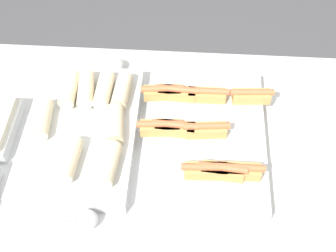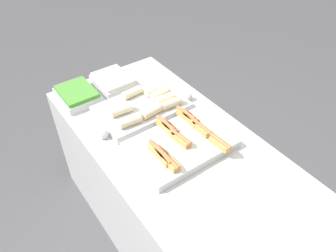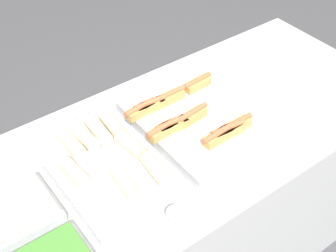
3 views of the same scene
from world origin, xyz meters
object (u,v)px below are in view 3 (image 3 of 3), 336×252
(tray_side_back, at_px, (11,216))
(serving_spoon_far, at_px, (80,116))
(tray_hotdogs, at_px, (191,122))
(serving_spoon_near, at_px, (171,215))
(tray_wraps, at_px, (106,164))

(tray_side_back, xyz_separation_m, serving_spoon_far, (0.43, 0.32, -0.01))
(tray_hotdogs, distance_m, serving_spoon_near, 0.46)
(serving_spoon_near, bearing_deg, tray_hotdogs, 43.05)
(tray_hotdogs, height_order, serving_spoon_far, tray_hotdogs)
(tray_side_back, relative_size, serving_spoon_far, 1.22)
(tray_hotdogs, xyz_separation_m, serving_spoon_far, (-0.34, 0.31, -0.01))
(tray_wraps, height_order, serving_spoon_near, tray_wraps)
(tray_wraps, xyz_separation_m, serving_spoon_near, (0.06, -0.32, -0.01))
(tray_hotdogs, distance_m, tray_wraps, 0.39)
(tray_side_back, distance_m, serving_spoon_near, 0.52)
(tray_wraps, distance_m, serving_spoon_near, 0.32)
(tray_wraps, relative_size, serving_spoon_far, 2.33)
(tray_side_back, distance_m, serving_spoon_far, 0.53)
(tray_side_back, relative_size, serving_spoon_near, 1.21)
(tray_hotdogs, relative_size, serving_spoon_near, 2.33)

